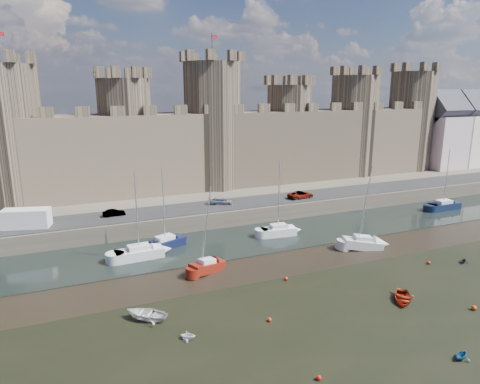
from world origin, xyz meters
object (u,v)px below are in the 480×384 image
at_px(sailboat_2, 278,230).
at_px(van, 26,219).
at_px(dinghy_1, 461,355).
at_px(car_1, 114,213).
at_px(car_3, 301,195).
at_px(car_2, 221,201).
at_px(sailboat_4, 207,266).
at_px(sailboat_1, 165,242).
at_px(sailboat_5, 363,243).
at_px(sailboat_3, 443,205).
at_px(sailboat_0, 139,252).

bearing_deg(sailboat_2, van, 170.57).
xyz_separation_m(sailboat_2, dinghy_1, (-0.24, -31.41, -0.47)).
bearing_deg(car_1, sailboat_2, -116.65).
height_order(car_3, van, van).
relative_size(car_2, sailboat_4, 0.37).
xyz_separation_m(van, sailboat_1, (16.87, -8.35, -2.97)).
height_order(car_2, sailboat_5, sailboat_5).
xyz_separation_m(car_3, sailboat_3, (24.13, -8.30, -2.33)).
xyz_separation_m(car_2, sailboat_5, (12.81, -19.56, -2.26)).
xyz_separation_m(car_1, sailboat_1, (5.37, -9.32, -2.19)).
relative_size(sailboat_2, dinghy_1, 7.39).
xyz_separation_m(sailboat_1, dinghy_1, (16.00, -32.87, -0.45)).
bearing_deg(dinghy_1, sailboat_2, -16.31).
distance_m(sailboat_3, sailboat_5, 27.11).
distance_m(car_3, sailboat_0, 31.07).
relative_size(van, sailboat_4, 0.59).
bearing_deg(sailboat_1, dinghy_1, -85.50).
distance_m(sailboat_0, sailboat_5, 29.25).
distance_m(car_2, sailboat_4, 20.67).
distance_m(car_2, dinghy_1, 42.51).
bearing_deg(sailboat_0, car_3, 15.77).
bearing_deg(sailboat_2, sailboat_0, -170.59).
bearing_deg(sailboat_3, car_2, 165.87).
bearing_deg(sailboat_5, sailboat_1, 175.35).
bearing_deg(sailboat_2, sailboat_3, 8.78).
bearing_deg(car_2, sailboat_3, -84.42).
distance_m(car_1, car_3, 30.85).
bearing_deg(sailboat_5, car_3, 104.60).
distance_m(car_1, sailboat_2, 24.24).
height_order(van, sailboat_0, sailboat_0).
bearing_deg(sailboat_3, sailboat_5, -158.58).
relative_size(car_1, car_3, 0.69).
relative_size(sailboat_5, dinghy_1, 7.61).
height_order(sailboat_2, sailboat_5, sailboat_5).
relative_size(van, sailboat_3, 0.57).
xyz_separation_m(car_3, sailboat_5, (-1.15, -18.07, -2.35)).
xyz_separation_m(car_1, sailboat_4, (8.13, -18.60, -2.28)).
bearing_deg(car_3, sailboat_3, -114.67).
xyz_separation_m(car_2, sailboat_4, (-8.73, -18.60, -2.30)).
height_order(car_3, sailboat_5, sailboat_5).
height_order(car_1, van, van).
distance_m(car_2, car_3, 14.04).
bearing_deg(car_3, sailboat_4, 121.32).
xyz_separation_m(car_1, van, (-11.50, -0.97, 0.78)).
bearing_deg(car_1, sailboat_4, -156.54).
bearing_deg(sailboat_2, car_3, 52.33).
relative_size(car_3, sailboat_2, 0.42).
distance_m(sailboat_2, dinghy_1, 31.41).
bearing_deg(dinghy_1, sailboat_1, 10.08).
distance_m(car_2, van, 28.38).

